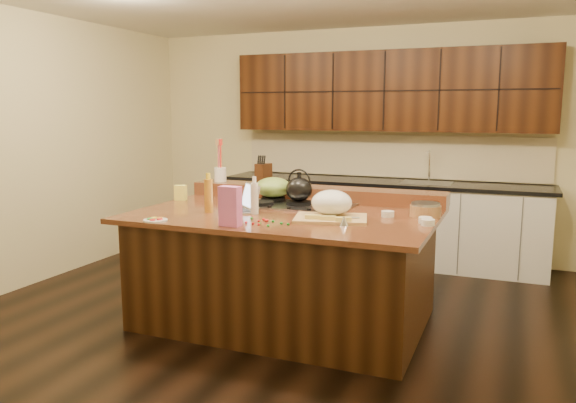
% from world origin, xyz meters
% --- Properties ---
extents(room, '(5.52, 5.02, 2.72)m').
position_xyz_m(room, '(0.00, 0.00, 1.35)').
color(room, black).
rests_on(room, ground).
extents(island, '(2.40, 1.60, 0.92)m').
position_xyz_m(island, '(0.00, 0.00, 0.46)').
color(island, black).
rests_on(island, ground).
extents(back_ledge, '(2.40, 0.30, 0.12)m').
position_xyz_m(back_ledge, '(0.00, 0.70, 0.98)').
color(back_ledge, black).
rests_on(back_ledge, island).
extents(cooktop, '(0.92, 0.52, 0.05)m').
position_xyz_m(cooktop, '(0.00, 0.30, 0.94)').
color(cooktop, gray).
rests_on(cooktop, island).
extents(back_counter, '(3.70, 0.66, 2.40)m').
position_xyz_m(back_counter, '(0.30, 2.23, 0.98)').
color(back_counter, silver).
rests_on(back_counter, ground).
extents(kettle, '(0.26, 0.26, 0.21)m').
position_xyz_m(kettle, '(0.00, 0.30, 1.07)').
color(kettle, black).
rests_on(kettle, cooktop).
extents(green_bowl, '(0.34, 0.34, 0.18)m').
position_xyz_m(green_bowl, '(-0.30, 0.43, 1.05)').
color(green_bowl, olive).
rests_on(green_bowl, cooktop).
extents(laptop, '(0.41, 0.40, 0.22)m').
position_xyz_m(laptop, '(-0.34, -0.08, 0.98)').
color(laptop, '#B7B7BC').
rests_on(laptop, island).
extents(oil_bottle, '(0.09, 0.09, 0.27)m').
position_xyz_m(oil_bottle, '(-0.57, -0.24, 1.06)').
color(oil_bottle, '#BA7820').
rests_on(oil_bottle, island).
extents(vinegar_bottle, '(0.08, 0.08, 0.25)m').
position_xyz_m(vinegar_bottle, '(-0.20, -0.17, 1.04)').
color(vinegar_bottle, silver).
rests_on(vinegar_bottle, island).
extents(wooden_tray, '(0.62, 0.51, 0.22)m').
position_xyz_m(wooden_tray, '(0.43, -0.12, 1.02)').
color(wooden_tray, tan).
rests_on(wooden_tray, island).
extents(ramekin_a, '(0.11, 0.11, 0.04)m').
position_xyz_m(ramekin_a, '(1.15, -0.10, 0.94)').
color(ramekin_a, white).
rests_on(ramekin_a, island).
extents(ramekin_b, '(0.12, 0.12, 0.04)m').
position_xyz_m(ramekin_b, '(1.12, -0.03, 0.94)').
color(ramekin_b, white).
rests_on(ramekin_b, island).
extents(ramekin_c, '(0.11, 0.11, 0.04)m').
position_xyz_m(ramekin_c, '(0.81, 0.12, 0.94)').
color(ramekin_c, white).
rests_on(ramekin_c, island).
extents(strainer_bowl, '(0.30, 0.30, 0.09)m').
position_xyz_m(strainer_bowl, '(1.08, 0.23, 0.97)').
color(strainer_bowl, '#996B3F').
rests_on(strainer_bowl, island).
extents(kitchen_timer, '(0.08, 0.08, 0.07)m').
position_xyz_m(kitchen_timer, '(0.59, -0.33, 0.96)').
color(kitchen_timer, silver).
rests_on(kitchen_timer, island).
extents(pink_bag, '(0.16, 0.09, 0.29)m').
position_xyz_m(pink_bag, '(-0.16, -0.65, 1.06)').
color(pink_bag, '#DC67B9').
rests_on(pink_bag, island).
extents(candy_plate, '(0.22, 0.22, 0.01)m').
position_xyz_m(candy_plate, '(-0.76, -0.71, 0.93)').
color(candy_plate, white).
rests_on(candy_plate, island).
extents(package_box, '(0.11, 0.09, 0.14)m').
position_xyz_m(package_box, '(-1.12, 0.20, 0.99)').
color(package_box, '#F2EB55').
rests_on(package_box, island).
extents(utensil_crock, '(0.14, 0.14, 0.14)m').
position_xyz_m(utensil_crock, '(-0.99, 0.70, 1.11)').
color(utensil_crock, white).
rests_on(utensil_crock, back_ledge).
extents(knife_block, '(0.12, 0.17, 0.20)m').
position_xyz_m(knife_block, '(-0.52, 0.70, 1.14)').
color(knife_block, black).
rests_on(knife_block, back_ledge).
extents(gumdrop_0, '(0.02, 0.02, 0.02)m').
position_xyz_m(gumdrop_0, '(-0.09, -0.54, 0.93)').
color(gumdrop_0, red).
rests_on(gumdrop_0, island).
extents(gumdrop_1, '(0.02, 0.02, 0.02)m').
position_xyz_m(gumdrop_1, '(-0.11, -0.58, 0.93)').
color(gumdrop_1, '#198C26').
rests_on(gumdrop_1, island).
extents(gumdrop_2, '(0.02, 0.02, 0.02)m').
position_xyz_m(gumdrop_2, '(0.02, -0.57, 0.93)').
color(gumdrop_2, red).
rests_on(gumdrop_2, island).
extents(gumdrop_3, '(0.02, 0.02, 0.02)m').
position_xyz_m(gumdrop_3, '(0.16, -0.47, 0.93)').
color(gumdrop_3, '#198C26').
rests_on(gumdrop_3, island).
extents(gumdrop_4, '(0.02, 0.02, 0.02)m').
position_xyz_m(gumdrop_4, '(0.02, -0.42, 0.93)').
color(gumdrop_4, red).
rests_on(gumdrop_4, island).
extents(gumdrop_5, '(0.02, 0.02, 0.02)m').
position_xyz_m(gumdrop_5, '(0.10, -0.58, 0.93)').
color(gumdrop_5, '#198C26').
rests_on(gumdrop_5, island).
extents(gumdrop_6, '(0.02, 0.02, 0.02)m').
position_xyz_m(gumdrop_6, '(-0.02, -0.56, 0.93)').
color(gumdrop_6, red).
rests_on(gumdrop_6, island).
extents(gumdrop_7, '(0.02, 0.02, 0.02)m').
position_xyz_m(gumdrop_7, '(-0.12, -0.39, 0.93)').
color(gumdrop_7, '#198C26').
rests_on(gumdrop_7, island).
extents(gumdrop_8, '(0.02, 0.02, 0.02)m').
position_xyz_m(gumdrop_8, '(-0.02, -0.46, 0.93)').
color(gumdrop_8, red).
rests_on(gumdrop_8, island).
extents(gumdrop_9, '(0.02, 0.02, 0.02)m').
position_xyz_m(gumdrop_9, '(0.22, -0.49, 0.93)').
color(gumdrop_9, '#198C26').
rests_on(gumdrop_9, island).
extents(gumdrop_10, '(0.02, 0.02, 0.02)m').
position_xyz_m(gumdrop_10, '(-0.02, -0.39, 0.93)').
color(gumdrop_10, red).
rests_on(gumdrop_10, island).
extents(gumdrop_11, '(0.02, 0.02, 0.02)m').
position_xyz_m(gumdrop_11, '(0.02, -0.54, 0.93)').
color(gumdrop_11, '#198C26').
rests_on(gumdrop_11, island).
extents(gumdrop_12, '(0.02, 0.02, 0.02)m').
position_xyz_m(gumdrop_12, '(0.02, -0.42, 0.93)').
color(gumdrop_12, red).
rests_on(gumdrop_12, island).
extents(gumdrop_13, '(0.02, 0.02, 0.02)m').
position_xyz_m(gumdrop_13, '(0.08, -0.43, 0.93)').
color(gumdrop_13, '#198C26').
rests_on(gumdrop_13, island).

